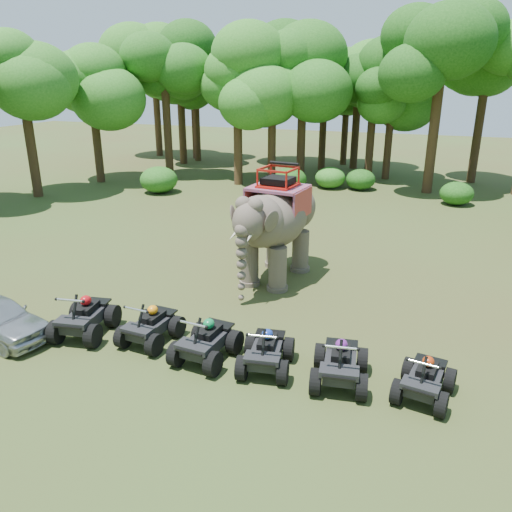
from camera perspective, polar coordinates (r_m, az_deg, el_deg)
The scene contains 26 objects.
ground at distance 14.49m, azimuth -1.67°, elevation -8.61°, with size 110.00×110.00×0.00m, color #47381E.
elephant at distance 17.55m, azimuth 2.35°, elevation 3.76°, with size 2.13×4.85×4.07m, color #4B3E36, non-canonical shape.
atv_0 at distance 14.84m, azimuth -19.06°, elevation -6.09°, with size 1.35×1.85×1.37m, color black, non-canonical shape.
atv_1 at distance 13.99m, azimuth -12.01°, elevation -7.27°, with size 1.24×1.70×1.26m, color black, non-canonical shape.
atv_2 at distance 12.95m, azimuth -5.74°, elevation -9.09°, with size 1.30×1.78×1.32m, color black, non-canonical shape.
atv_3 at distance 12.50m, azimuth 1.17°, elevation -10.30°, with size 1.24×1.69×1.26m, color black, non-canonical shape.
atv_4 at distance 12.15m, azimuth 9.64°, elevation -11.43°, with size 1.29×1.77×1.31m, color black, non-canonical shape.
atv_5 at distance 12.14m, azimuth 18.82°, elevation -12.65°, with size 1.17×1.61×1.19m, color black, non-canonical shape.
tree_0 at distance 36.24m, azimuth 13.12°, elevation 14.93°, with size 5.70×5.70×8.14m, color #195114, non-canonical shape.
tree_1 at distance 32.67m, azimuth 19.90°, elevation 15.43°, with size 6.99×6.99×9.99m, color #195114, non-canonical shape.
tree_24 at distance 32.69m, azimuth -24.65°, elevation 13.67°, with size 6.07×6.07×8.67m, color #195114, non-canonical shape.
tree_25 at distance 35.97m, azimuth -17.96°, elevation 14.64°, with size 5.85×5.85×8.35m, color #195114, non-canonical shape.
tree_26 at distance 36.78m, azimuth -10.18°, elevation 15.64°, with size 6.10×6.10×8.71m, color #195114, non-canonical shape.
tree_27 at distance 33.48m, azimuth -2.11°, elevation 15.80°, with size 6.32×6.32×9.03m, color #195114, non-canonical shape.
tree_28 at distance 34.99m, azimuth 5.28°, elevation 15.90°, with size 6.31×6.31×9.02m, color #195114, non-canonical shape.
tree_29 at distance 42.24m, azimuth -8.58°, elevation 17.03°, with size 6.90×6.90×9.86m, color #195114, non-canonical shape.
tree_30 at distance 39.28m, azimuth 7.70°, elevation 15.16°, with size 5.28×5.28×7.54m, color #195114, non-canonical shape.
tree_31 at distance 40.31m, azimuth 11.48°, elevation 16.37°, with size 6.55×6.55×9.36m, color #195114, non-canonical shape.
tree_32 at distance 47.10m, azimuth -11.33°, elevation 17.13°, with size 6.88×6.88×9.82m, color #195114, non-canonical shape.
tree_33 at distance 42.67m, azimuth 1.88°, elevation 17.31°, with size 6.96×6.96×9.94m, color #195114, non-canonical shape.
tree_34 at distance 34.07m, azimuth 1.85°, elevation 14.96°, with size 5.56×5.56×7.94m, color #195114, non-canonical shape.
tree_35 at distance 36.57m, azimuth 15.02°, elevation 13.97°, with size 4.95×4.95×7.07m, color #195114, non-canonical shape.
tree_36 at distance 42.06m, azimuth 10.20°, elevation 15.26°, with size 5.19×5.19×7.42m, color #195114, non-canonical shape.
tree_37 at distance 45.09m, azimuth -7.07°, elevation 16.35°, with size 5.90×5.90×8.42m, color #195114, non-canonical shape.
tree_38 at distance 43.68m, azimuth -6.82°, elevation 15.65°, with size 5.27×5.27×7.52m, color #195114, non-canonical shape.
tree_39 at distance 37.19m, azimuth 24.24°, elevation 14.37°, with size 6.16×6.16×8.79m, color #195114, non-canonical shape.
Camera 1 is at (4.82, -11.78, 6.92)m, focal length 35.00 mm.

